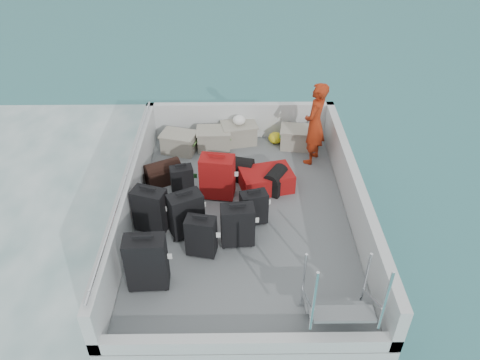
# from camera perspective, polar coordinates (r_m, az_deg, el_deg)

# --- Properties ---
(ground) EXTENTS (160.00, 160.00, 0.00)m
(ground) POSITION_cam_1_polar(r_m,az_deg,el_deg) (7.84, 0.24, -7.58)
(ground) COLOR #1D6662
(ground) RESTS_ON ground
(ferry_hull) EXTENTS (3.60, 5.00, 0.60)m
(ferry_hull) POSITION_cam_1_polar(r_m,az_deg,el_deg) (7.64, 0.25, -5.96)
(ferry_hull) COLOR silver
(ferry_hull) RESTS_ON ground
(deck) EXTENTS (3.30, 4.70, 0.02)m
(deck) POSITION_cam_1_polar(r_m,az_deg,el_deg) (7.44, 0.25, -4.19)
(deck) COLOR slate
(deck) RESTS_ON ferry_hull
(deck_fittings) EXTENTS (3.60, 5.00, 0.90)m
(deck_fittings) POSITION_cam_1_polar(r_m,az_deg,el_deg) (6.96, 3.16, -3.47)
(deck_fittings) COLOR silver
(deck_fittings) RESTS_ON deck
(suitcase_0) EXTENTS (0.54, 0.32, 0.81)m
(suitcase_0) POSITION_cam_1_polar(r_m,az_deg,el_deg) (6.21, -11.29, -9.88)
(suitcase_0) COLOR black
(suitcase_0) RESTS_ON deck
(suitcase_1) EXTENTS (0.54, 0.41, 0.72)m
(suitcase_1) POSITION_cam_1_polar(r_m,az_deg,el_deg) (7.06, -10.85, -3.65)
(suitcase_1) COLOR black
(suitcase_1) RESTS_ON deck
(suitcase_2) EXTENTS (0.41, 0.30, 0.53)m
(suitcase_2) POSITION_cam_1_polar(r_m,az_deg,el_deg) (7.73, -7.06, -0.11)
(suitcase_2) COLOR black
(suitcase_2) RESTS_ON deck
(suitcase_3) EXTENTS (0.45, 0.32, 0.63)m
(suitcase_3) POSITION_cam_1_polar(r_m,az_deg,el_deg) (6.59, -4.76, -6.91)
(suitcase_3) COLOR black
(suitcase_3) RESTS_ON deck
(suitcase_4) EXTENTS (0.56, 0.47, 0.71)m
(suitcase_4) POSITION_cam_1_polar(r_m,az_deg,el_deg) (6.91, -6.57, -4.22)
(suitcase_4) COLOR black
(suitcase_4) RESTS_ON deck
(suitcase_5) EXTENTS (0.59, 0.41, 0.75)m
(suitcase_5) POSITION_cam_1_polar(r_m,az_deg,el_deg) (7.58, -2.77, 0.34)
(suitcase_5) COLOR maroon
(suitcase_5) RESTS_ON deck
(suitcase_6) EXTENTS (0.50, 0.32, 0.66)m
(suitcase_6) POSITION_cam_1_polar(r_m,az_deg,el_deg) (6.72, -0.30, -5.58)
(suitcase_6) COLOR black
(suitcase_6) RESTS_ON deck
(suitcase_7) EXTENTS (0.45, 0.32, 0.57)m
(suitcase_7) POSITION_cam_1_polar(r_m,az_deg,el_deg) (7.09, 1.68, -3.47)
(suitcase_7) COLOR black
(suitcase_7) RESTS_ON deck
(suitcase_8) EXTENTS (0.96, 0.74, 0.34)m
(suitcase_8) POSITION_cam_1_polar(r_m,az_deg,el_deg) (7.87, 3.23, 0.02)
(suitcase_8) COLOR maroon
(suitcase_8) RESTS_ON deck
(duffel_0) EXTENTS (0.66, 0.54, 0.32)m
(duffel_0) POSITION_cam_1_polar(r_m,az_deg,el_deg) (8.11, -9.34, 0.70)
(duffel_0) COLOR black
(duffel_0) RESTS_ON deck
(duffel_1) EXTENTS (0.54, 0.41, 0.32)m
(duffel_1) POSITION_cam_1_polar(r_m,az_deg,el_deg) (8.09, -0.08, 1.15)
(duffel_1) COLOR black
(duffel_1) RESTS_ON deck
(duffel_2) EXTENTS (0.47, 0.52, 0.32)m
(duffel_2) POSITION_cam_1_polar(r_m,az_deg,el_deg) (7.84, 4.32, -0.30)
(duffel_2) COLOR black
(duffel_2) RESTS_ON deck
(crate_0) EXTENTS (0.68, 0.56, 0.36)m
(crate_0) POSITION_cam_1_polar(r_m,az_deg,el_deg) (8.88, -7.45, 4.46)
(crate_0) COLOR #9C9988
(crate_0) RESTS_ON deck
(crate_1) EXTENTS (0.61, 0.43, 0.36)m
(crate_1) POSITION_cam_1_polar(r_m,az_deg,el_deg) (8.94, -3.21, 4.96)
(crate_1) COLOR #9C9988
(crate_1) RESTS_ON deck
(crate_2) EXTENTS (0.70, 0.54, 0.38)m
(crate_2) POSITION_cam_1_polar(r_m,az_deg,el_deg) (9.08, -0.11, 5.62)
(crate_2) COLOR #9C9988
(crate_2) RESTS_ON deck
(crate_3) EXTENTS (0.67, 0.51, 0.37)m
(crate_3) POSITION_cam_1_polar(r_m,az_deg,el_deg) (9.02, 6.98, 5.05)
(crate_3) COLOR #9C9988
(crate_3) RESTS_ON deck
(yellow_bag) EXTENTS (0.28, 0.26, 0.22)m
(yellow_bag) POSITION_cam_1_polar(r_m,az_deg,el_deg) (9.14, 4.36, 5.15)
(yellow_bag) COLOR gold
(yellow_bag) RESTS_ON deck
(white_bag) EXTENTS (0.24, 0.24, 0.18)m
(white_bag) POSITION_cam_1_polar(r_m,az_deg,el_deg) (8.95, -0.11, 7.16)
(white_bag) COLOR white
(white_bag) RESTS_ON crate_2
(passenger) EXTENTS (0.59, 0.67, 1.53)m
(passenger) POSITION_cam_1_polar(r_m,az_deg,el_deg) (8.36, 9.11, 6.78)
(passenger) COLOR red
(passenger) RESTS_ON deck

